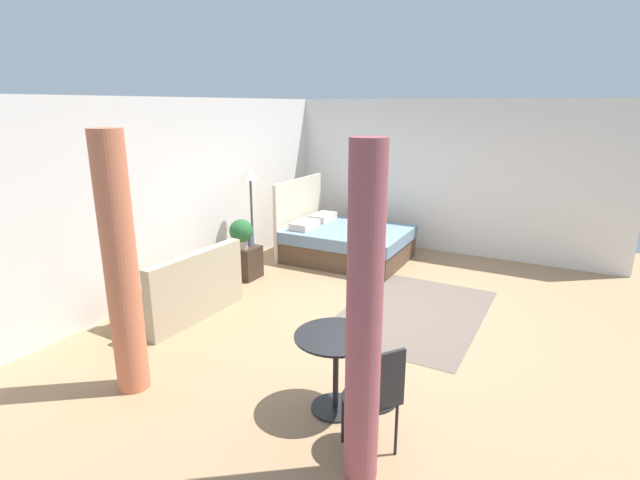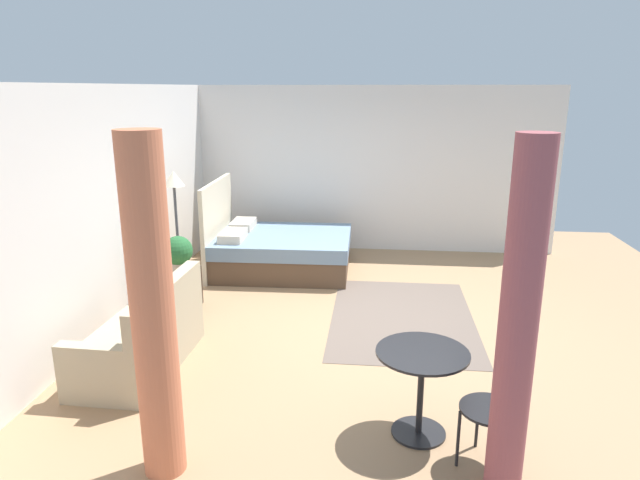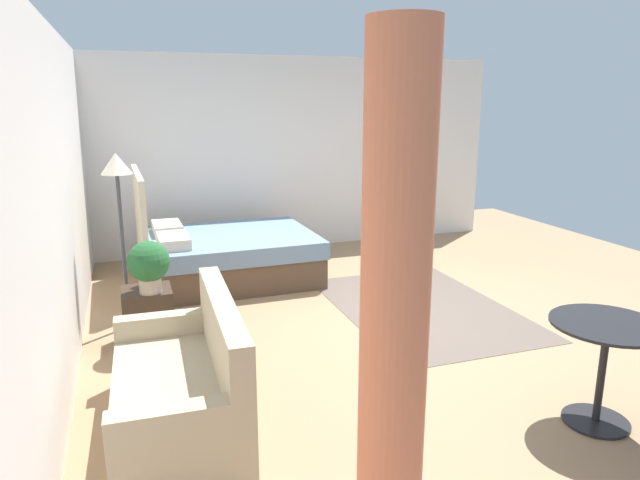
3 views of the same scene
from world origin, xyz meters
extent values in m
cube|color=#9E7A56|center=(0.00, 0.00, -0.01)|extent=(9.10, 8.88, 0.02)
cube|color=silver|center=(0.00, 2.94, 1.34)|extent=(9.10, 0.12, 2.69)
cube|color=silver|center=(3.05, 0.00, 1.34)|extent=(0.12, 5.88, 2.69)
cube|color=#66564C|center=(0.11, -0.40, 0.00)|extent=(2.46, 1.67, 0.01)
cube|color=brown|center=(1.72, 1.30, 0.18)|extent=(1.56, 1.94, 0.35)
cube|color=slate|center=(1.72, 1.30, 0.45)|extent=(1.60, 1.99, 0.20)
cube|color=beige|center=(1.70, 2.28, 0.67)|extent=(1.58, 0.09, 1.34)
cube|color=beige|center=(1.37, 1.97, 0.61)|extent=(0.55, 0.33, 0.12)
cube|color=beige|center=(2.04, 1.98, 0.61)|extent=(0.55, 0.33, 0.12)
cube|color=tan|center=(-1.36, 2.21, 0.19)|extent=(1.54, 0.82, 0.39)
cube|color=tan|center=(-1.37, 1.89, 0.63)|extent=(1.52, 0.19, 0.47)
cube|color=tan|center=(-0.67, 2.19, 0.47)|extent=(0.16, 0.78, 0.16)
cube|color=tan|center=(-2.04, 2.23, 0.47)|extent=(0.16, 0.78, 0.16)
cube|color=#38281E|center=(0.13, 2.31, 0.25)|extent=(0.40, 0.42, 0.50)
cylinder|color=tan|center=(0.03, 2.28, 0.56)|extent=(0.19, 0.19, 0.13)
sphere|color=#235B2D|center=(0.03, 2.28, 0.77)|extent=(0.35, 0.35, 0.35)
cylinder|color=slate|center=(0.25, 2.30, 0.61)|extent=(0.11, 0.11, 0.23)
cylinder|color=#3F3F44|center=(0.57, 2.48, 0.01)|extent=(0.26, 0.26, 0.02)
cylinder|color=#3F3F44|center=(0.57, 2.48, 0.74)|extent=(0.04, 0.04, 1.43)
cone|color=beige|center=(0.57, 2.48, 1.55)|extent=(0.27, 0.27, 0.19)
cylinder|color=black|center=(-2.19, -0.44, 0.01)|extent=(0.43, 0.43, 0.02)
cylinder|color=black|center=(-2.19, -0.44, 0.35)|extent=(0.05, 0.05, 0.69)
cylinder|color=black|center=(-2.19, -0.44, 0.70)|extent=(0.71, 0.71, 0.02)
cylinder|color=black|center=(-2.31, -0.87, 0.22)|extent=(0.02, 0.02, 0.44)
cylinder|color=black|center=(-2.55, -0.69, 0.22)|extent=(0.02, 0.02, 0.44)
cylinder|color=black|center=(-2.48, -1.11, 0.22)|extent=(0.02, 0.02, 0.44)
cylinder|color=black|center=(-2.73, -0.93, 0.22)|extent=(0.02, 0.02, 0.44)
cylinder|color=black|center=(-2.52, -0.90, 0.45)|extent=(0.60, 0.60, 0.02)
cube|color=black|center=(-2.62, -1.05, 0.69)|extent=(0.29, 0.22, 0.45)
cylinder|color=#994C51|center=(-2.80, -0.96, 1.20)|extent=(0.24, 0.24, 2.40)
cylinder|color=#D1704C|center=(-2.80, 1.39, 1.20)|extent=(0.29, 0.29, 2.40)
camera|label=1|loc=(-5.49, -2.10, 2.59)|focal=27.08mm
camera|label=2|loc=(-6.07, -0.07, 2.65)|focal=31.10mm
camera|label=3|loc=(-4.80, 2.41, 2.10)|focal=31.94mm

